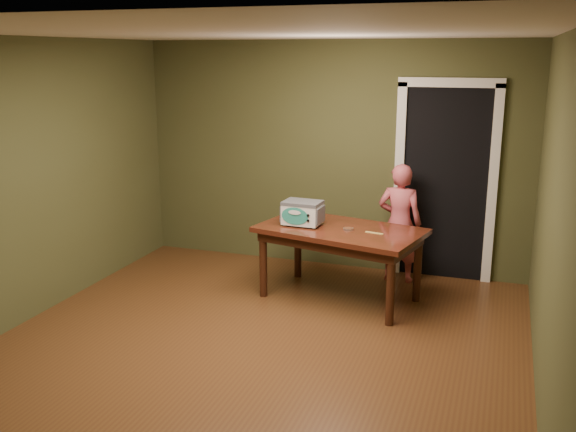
{
  "coord_description": "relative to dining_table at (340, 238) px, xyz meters",
  "views": [
    {
      "loc": [
        1.9,
        -4.57,
        2.45
      ],
      "look_at": [
        -0.01,
        1.0,
        0.95
      ],
      "focal_mm": 40.0,
      "sensor_mm": 36.0,
      "label": 1
    }
  ],
  "objects": [
    {
      "name": "baking_pan",
      "position": [
        0.09,
        -0.05,
        0.11
      ],
      "size": [
        0.1,
        0.1,
        0.02
      ],
      "color": "silver",
      "rests_on": "dining_table"
    },
    {
      "name": "spatula",
      "position": [
        0.36,
        -0.08,
        0.1
      ],
      "size": [
        0.18,
        0.06,
        0.01
      ],
      "primitive_type": "cube",
      "rotation": [
        0.0,
        0.0,
        -0.19
      ],
      "color": "#D1B75B",
      "rests_on": "dining_table"
    },
    {
      "name": "doorway",
      "position": [
        0.9,
        1.33,
        0.41
      ],
      "size": [
        1.1,
        0.66,
        2.25
      ],
      "color": "black",
      "rests_on": "ground"
    },
    {
      "name": "child",
      "position": [
        0.47,
        0.75,
        0.0
      ],
      "size": [
        0.49,
        0.33,
        1.31
      ],
      "primitive_type": "imported",
      "rotation": [
        0.0,
        0.0,
        3.11
      ],
      "color": "#C7525B",
      "rests_on": "floor"
    },
    {
      "name": "floor",
      "position": [
        -0.4,
        -1.45,
        -0.65
      ],
      "size": [
        5.0,
        5.0,
        0.0
      ],
      "primitive_type": "plane",
      "color": "#523117",
      "rests_on": "ground"
    },
    {
      "name": "dining_table",
      "position": [
        0.0,
        0.0,
        0.0
      ],
      "size": [
        1.76,
        1.23,
        0.75
      ],
      "rotation": [
        0.0,
        0.0,
        -0.22
      ],
      "color": "#36180C",
      "rests_on": "floor"
    },
    {
      "name": "room_shell",
      "position": [
        -0.4,
        -1.45,
        1.06
      ],
      "size": [
        4.52,
        5.02,
        2.61
      ],
      "color": "#414525",
      "rests_on": "ground"
    },
    {
      "name": "toy_oven",
      "position": [
        -0.4,
        -0.01,
        0.23
      ],
      "size": [
        0.42,
        0.3,
        0.25
      ],
      "rotation": [
        0.0,
        0.0,
        -0.06
      ],
      "color": "#4C4F54",
      "rests_on": "dining_table"
    }
  ]
}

